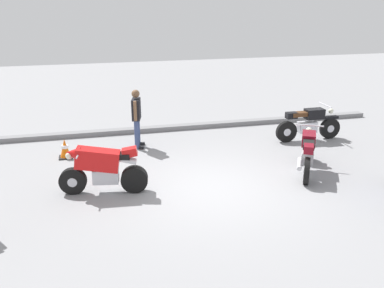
{
  "coord_description": "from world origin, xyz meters",
  "views": [
    {
      "loc": [
        -2.58,
        -8.51,
        4.17
      ],
      "look_at": [
        -0.24,
        0.99,
        0.75
      ],
      "focal_mm": 39.82,
      "sensor_mm": 36.0,
      "label": 1
    }
  ],
  "objects_px": {
    "motorcycle_black_cruiser": "(308,124)",
    "traffic_cone": "(65,149)",
    "motorcycle_maroon_cruiser": "(307,152)",
    "person_in_black_shirt": "(137,115)",
    "motorcycle_red_sportbike": "(102,168)"
  },
  "relations": [
    {
      "from": "motorcycle_black_cruiser",
      "to": "traffic_cone",
      "type": "relative_size",
      "value": 3.94
    },
    {
      "from": "motorcycle_black_cruiser",
      "to": "traffic_cone",
      "type": "distance_m",
      "value": 7.11
    },
    {
      "from": "motorcycle_maroon_cruiser",
      "to": "person_in_black_shirt",
      "type": "relative_size",
      "value": 1.12
    },
    {
      "from": "motorcycle_red_sportbike",
      "to": "motorcycle_maroon_cruiser",
      "type": "bearing_deg",
      "value": -170.6
    },
    {
      "from": "traffic_cone",
      "to": "person_in_black_shirt",
      "type": "bearing_deg",
      "value": 11.13
    },
    {
      "from": "motorcycle_red_sportbike",
      "to": "motorcycle_black_cruiser",
      "type": "bearing_deg",
      "value": -150.64
    },
    {
      "from": "motorcycle_red_sportbike",
      "to": "motorcycle_black_cruiser",
      "type": "relative_size",
      "value": 0.94
    },
    {
      "from": "motorcycle_maroon_cruiser",
      "to": "person_in_black_shirt",
      "type": "height_order",
      "value": "person_in_black_shirt"
    },
    {
      "from": "person_in_black_shirt",
      "to": "traffic_cone",
      "type": "bearing_deg",
      "value": -156.3
    },
    {
      "from": "motorcycle_red_sportbike",
      "to": "traffic_cone",
      "type": "distance_m",
      "value": 2.64
    },
    {
      "from": "motorcycle_maroon_cruiser",
      "to": "person_in_black_shirt",
      "type": "distance_m",
      "value": 4.82
    },
    {
      "from": "person_in_black_shirt",
      "to": "traffic_cone",
      "type": "relative_size",
      "value": 3.19
    },
    {
      "from": "motorcycle_maroon_cruiser",
      "to": "traffic_cone",
      "type": "bearing_deg",
      "value": 95.78
    },
    {
      "from": "motorcycle_maroon_cruiser",
      "to": "motorcycle_black_cruiser",
      "type": "relative_size",
      "value": 0.91
    },
    {
      "from": "motorcycle_red_sportbike",
      "to": "traffic_cone",
      "type": "relative_size",
      "value": 3.69
    }
  ]
}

